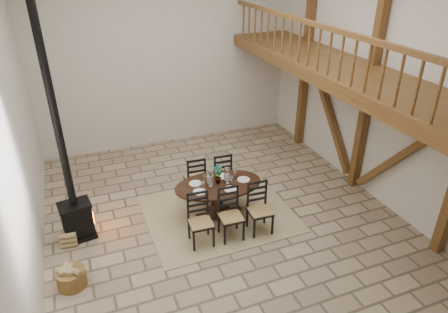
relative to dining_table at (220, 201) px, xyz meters
name	(u,v)px	position (x,y,z in m)	size (l,w,h in m)	color
ground	(221,215)	(0.04, 0.05, -0.41)	(8.00, 8.00, 0.00)	tan
room_shell	(280,70)	(1.23, 0.05, 2.60)	(7.02, 8.02, 5.01)	beige
rug	(219,214)	(0.01, 0.11, -0.40)	(3.00, 2.50, 0.02)	tan
dining_table	(220,201)	(0.00, 0.00, 0.00)	(1.88, 2.10, 1.17)	black
wood_stove	(70,187)	(-2.79, 0.42, 0.73)	(0.65, 0.53, 5.00)	black
log_basket	(71,277)	(-3.00, -0.87, -0.24)	(0.48, 0.48, 0.40)	brown
log_stack	(68,239)	(-3.00, 0.21, -0.25)	(0.33, 0.24, 0.32)	#A3845B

